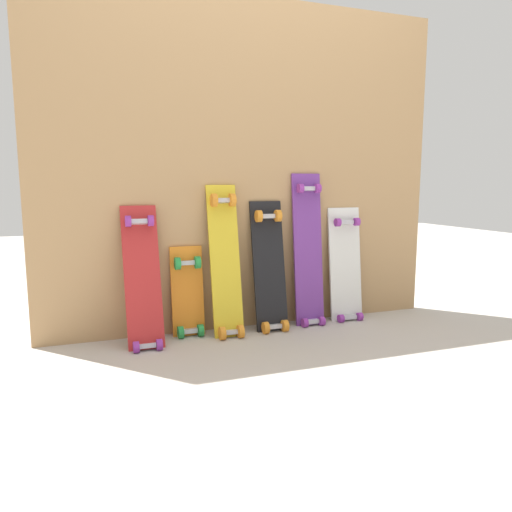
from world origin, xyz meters
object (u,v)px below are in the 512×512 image
Objects in this scene: skateboard_red at (143,283)px; skateboard_orange at (188,297)px; skateboard_yellow at (226,266)px; skateboard_black at (270,271)px; skateboard_white at (346,270)px; skateboard_purple at (308,255)px.

skateboard_orange is (0.25, 0.08, -0.11)m from skateboard_red.
skateboard_black is (0.26, 0.01, -0.05)m from skateboard_yellow.
skateboard_red is 0.89× the size of skateboard_yellow.
skateboard_black reaches higher than skateboard_orange.
skateboard_yellow is at bearing -177.43° from skateboard_black.
skateboard_yellow reaches higher than skateboard_white.
skateboard_black is at bearing -174.67° from skateboard_purple.
skateboard_purple is (0.97, 0.06, 0.09)m from skateboard_red.
skateboard_purple reaches higher than skateboard_red.
skateboard_purple is (0.72, -0.01, 0.20)m from skateboard_orange.
skateboard_purple is 1.26× the size of skateboard_white.
skateboard_purple is at bearing 3.93° from skateboard_yellow.
skateboard_red is at bearing -176.31° from skateboard_purple.
skateboard_purple is 0.28m from skateboard_white.
skateboard_red is at bearing -176.57° from skateboard_yellow.
skateboard_yellow is 0.78m from skateboard_white.
skateboard_purple is at bearing 3.69° from skateboard_red.
skateboard_white reaches higher than skateboard_orange.
skateboard_orange is 0.69× the size of skateboard_black.
skateboard_yellow reaches higher than skateboard_red.
skateboard_orange is 0.48m from skateboard_black.
skateboard_white is at bearing 3.20° from skateboard_yellow.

